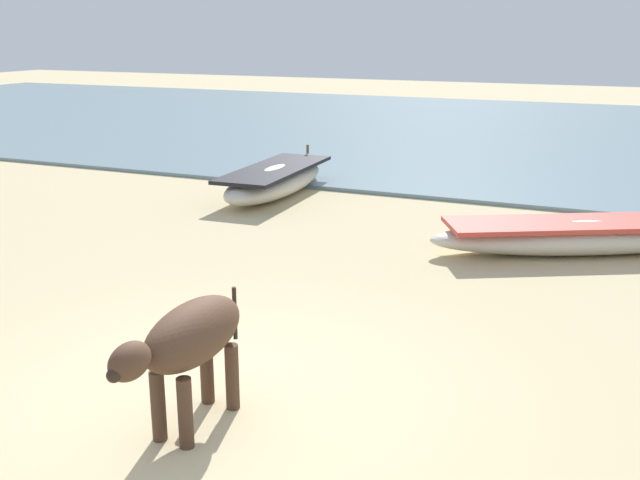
% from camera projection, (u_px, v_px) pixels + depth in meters
% --- Properties ---
extents(ground, '(80.00, 80.00, 0.00)m').
position_uv_depth(ground, '(219.00, 394.00, 6.84)').
color(ground, '#CCB789').
extents(sea_water, '(60.00, 20.00, 0.08)m').
position_uv_depth(sea_water, '(526.00, 133.00, 23.14)').
color(sea_water, slate).
rests_on(sea_water, ground).
extents(fishing_boat_1, '(1.30, 3.79, 0.77)m').
position_uv_depth(fishing_boat_1, '(275.00, 180.00, 14.79)').
color(fishing_boat_1, beige).
rests_on(fishing_boat_1, ground).
extents(fishing_boat_3, '(4.59, 3.07, 0.69)m').
position_uv_depth(fishing_boat_3, '(585.00, 235.00, 11.03)').
color(fishing_boat_3, beige).
rests_on(fishing_boat_3, ground).
extents(cow_adult_dark, '(0.52, 1.69, 1.09)m').
position_uv_depth(cow_adult_dark, '(190.00, 341.00, 6.07)').
color(cow_adult_dark, '#4C3323').
rests_on(cow_adult_dark, ground).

